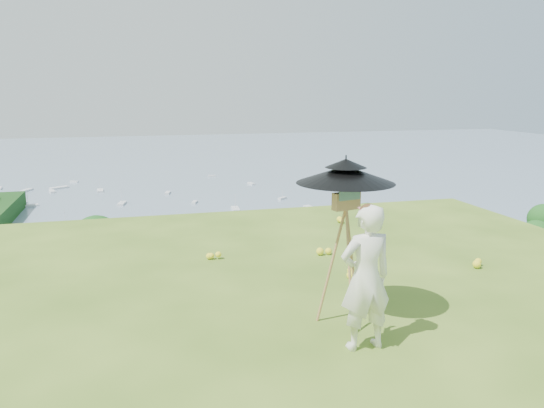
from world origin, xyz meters
name	(u,v)px	position (x,y,z in m)	size (l,w,h in m)	color
ground	(237,371)	(0.00, 0.00, 0.00)	(14.00, 14.00, 0.00)	#44691E
shoreline_tier	(148,342)	(0.00, 75.00, -36.00)	(170.00, 28.00, 8.00)	#706C59
bay_water	(135,175)	(0.00, 240.00, -34.00)	(700.00, 700.00, 0.00)	slate
slope_trees	(152,323)	(0.00, 35.00, -15.00)	(110.00, 50.00, 6.00)	#174E19
harbor_town	(146,303)	(0.00, 75.00, -29.50)	(110.00, 22.00, 5.00)	beige
moored_boats	(95,214)	(-12.50, 161.00, -33.65)	(140.00, 140.00, 0.70)	silver
wildflowers	(232,354)	(0.00, 0.25, 0.06)	(10.00, 10.50, 0.12)	yellow
painter	(366,278)	(1.40, 0.14, 0.78)	(0.57, 0.37, 1.56)	white
field_easel	(345,254)	(1.42, 0.76, 0.85)	(0.65, 0.65, 1.71)	olive
sun_umbrella	(345,181)	(1.41, 0.79, 1.69)	(1.11, 1.11, 0.58)	black
painter_cap	(368,208)	(1.40, 0.14, 1.52)	(0.18, 0.22, 0.10)	#DA7885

